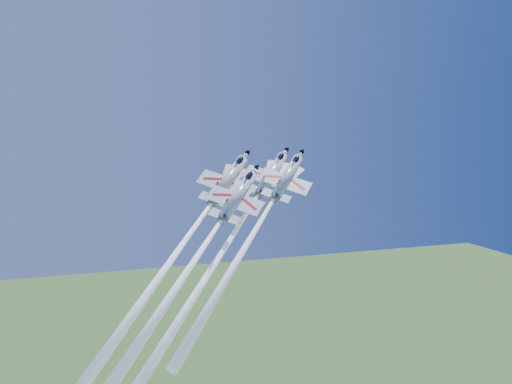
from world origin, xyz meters
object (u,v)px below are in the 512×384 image
object	(u,v)px
jet_left	(182,246)
jet_slot	(202,250)
jet_lead	(224,249)
jet_right	(254,233)

from	to	relation	value
jet_left	jet_slot	distance (m)	7.80
jet_slot	jet_left	bearing A→B (deg)	139.86
jet_left	jet_lead	bearing A→B (deg)	-0.18
jet_left	jet_right	world-z (taller)	jet_right
jet_lead	jet_right	world-z (taller)	jet_lead
jet_slot	jet_lead	bearing A→B (deg)	66.58
jet_left	jet_slot	size ratio (longest dim) A/B	1.25
jet_lead	jet_right	xyz separation A→B (m)	(5.17, -0.60, 2.55)
jet_lead	jet_left	xyz separation A→B (m)	(-6.55, 4.76, 0.02)
jet_lead	jet_slot	world-z (taller)	jet_lead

